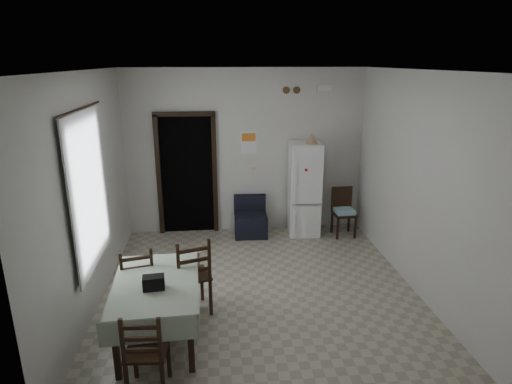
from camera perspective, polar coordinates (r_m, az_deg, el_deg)
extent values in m
plane|color=#A39C85|center=(6.01, 0.50, -12.89)|extent=(4.50, 4.50, 0.00)
cube|color=black|center=(7.90, -9.09, 2.58)|extent=(0.90, 0.45, 2.10)
cube|color=black|center=(7.71, -12.82, 1.99)|extent=(0.08, 0.10, 2.18)
cube|color=black|center=(7.65, -5.51, 2.23)|extent=(0.08, 0.10, 2.18)
cube|color=black|center=(7.46, -9.58, 10.23)|extent=(1.06, 0.10, 0.08)
cube|color=silver|center=(5.41, -22.45, 0.16)|extent=(0.10, 1.20, 1.60)
cube|color=silver|center=(5.38, -21.33, 0.20)|extent=(0.02, 1.45, 1.85)
cylinder|color=black|center=(5.20, -22.37, 10.26)|extent=(0.02, 1.60, 0.02)
cube|color=white|center=(7.56, -0.98, 6.58)|extent=(0.28, 0.02, 0.40)
cube|color=orange|center=(7.54, -0.98, 7.31)|extent=(0.24, 0.01, 0.14)
cube|color=beige|center=(7.69, -0.22, 2.78)|extent=(0.08, 0.02, 0.12)
cylinder|color=brown|center=(7.53, 4.06, 13.40)|extent=(0.12, 0.03, 0.12)
cylinder|color=brown|center=(7.56, 5.44, 13.38)|extent=(0.12, 0.03, 0.12)
cube|color=white|center=(7.64, 9.04, 13.51)|extent=(0.25, 0.07, 0.09)
cone|color=tan|center=(7.31, 7.43, 7.09)|extent=(0.24, 0.24, 0.17)
cube|color=black|center=(4.69, -13.49, -11.66)|extent=(0.24, 0.16, 0.15)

